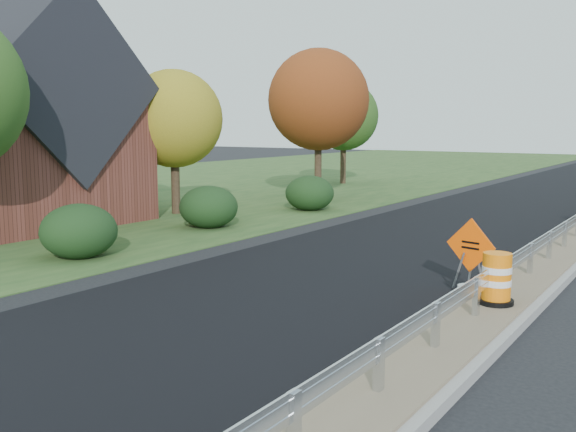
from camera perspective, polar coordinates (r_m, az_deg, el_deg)
The scene contains 12 objects.
ground at distance 17.93m, azimuth 22.12°, elevation -4.22°, with size 140.00×140.00×0.00m, color black.
grass_verge_near at distance 38.81m, azimuth -11.39°, elevation 2.55°, with size 30.00×120.00×0.03m, color #28471E.
milled_overlay at distance 28.56m, azimuth 17.60°, elevation 0.39°, with size 7.20×120.00×0.01m, color black.
hedge_south at distance 18.50m, azimuth -18.10°, elevation -1.27°, with size 2.09×2.09×1.52m, color black.
hedge_mid at distance 22.97m, azimuth -7.07°, elevation 0.82°, with size 2.09×2.09×1.52m, color black.
hedge_north at distance 27.49m, azimuth 1.93°, elevation 2.06°, with size 2.09×2.09×1.52m, color black.
tree_near_yellow at distance 26.63m, azimuth -10.11°, elevation 8.48°, with size 3.96×3.96×5.88m.
tree_near_red at distance 31.82m, azimuth 2.72°, elevation 10.27°, with size 4.95×4.95×7.35m.
tree_near_back at distance 40.23m, azimuth 4.97°, elevation 8.85°, with size 4.29×4.29×6.37m.
brick_house at distance 26.55m, azimuth -24.03°, elevation 7.23°, with size 9.40×7.07×8.54m.
caution_sign at distance 14.64m, azimuth 15.83°, elevation -4.93°, with size 1.16×0.50×1.64m.
barrel_median_near at distance 12.95m, azimuth 18.04°, elevation -5.39°, with size 0.68×0.68×0.99m.
Camera 1 is at (3.42, -17.23, 3.63)m, focal length 40.00 mm.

